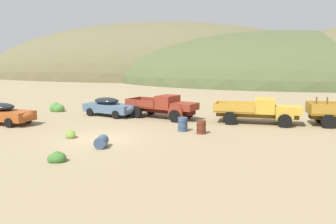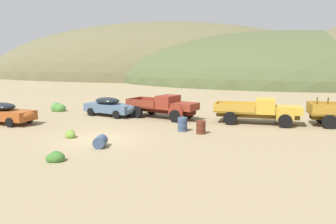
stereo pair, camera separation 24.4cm
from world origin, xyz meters
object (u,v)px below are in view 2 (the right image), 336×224
(car_chalk_blue, at_px, (111,106))
(oil_drum_foreground, at_px, (182,124))
(car_oxide_orange, at_px, (6,113))
(oil_drum_spare, at_px, (201,127))
(truck_rust_red, at_px, (167,106))
(oil_drum_tipped, at_px, (100,142))
(truck_faded_yellow, at_px, (264,111))

(car_chalk_blue, height_order, oil_drum_foreground, car_chalk_blue)
(car_oxide_orange, xyz_separation_m, oil_drum_foreground, (13.20, 0.66, -0.36))
(car_oxide_orange, bearing_deg, oil_drum_spare, 7.63)
(oil_drum_spare, relative_size, oil_drum_foreground, 0.93)
(oil_drum_spare, bearing_deg, car_chalk_blue, 149.63)
(car_chalk_blue, bearing_deg, truck_rust_red, 14.95)
(oil_drum_foreground, bearing_deg, oil_drum_spare, -19.88)
(car_chalk_blue, relative_size, oil_drum_spare, 5.87)
(oil_drum_tipped, bearing_deg, truck_rust_red, 81.47)
(truck_rust_red, bearing_deg, oil_drum_foreground, -45.55)
(car_chalk_blue, bearing_deg, oil_drum_foreground, -15.88)
(truck_rust_red, height_order, oil_drum_tipped, truck_rust_red)
(car_chalk_blue, bearing_deg, oil_drum_tipped, -53.00)
(truck_faded_yellow, relative_size, oil_drum_tipped, 6.51)
(truck_rust_red, bearing_deg, truck_faded_yellow, 14.36)
(truck_faded_yellow, bearing_deg, oil_drum_tipped, -132.44)
(truck_faded_yellow, bearing_deg, truck_rust_red, 178.93)
(car_oxide_orange, distance_m, oil_drum_spare, 14.49)
(oil_drum_spare, bearing_deg, car_oxide_orange, -179.21)
(truck_faded_yellow, distance_m, oil_drum_spare, 5.90)
(truck_rust_red, bearing_deg, oil_drum_spare, -36.24)
(oil_drum_spare, bearing_deg, truck_faded_yellow, 46.43)
(car_oxide_orange, relative_size, truck_rust_red, 0.82)
(truck_faded_yellow, xyz_separation_m, oil_drum_foreground, (-5.33, -3.79, -0.54))
(car_oxide_orange, distance_m, truck_faded_yellow, 19.06)
(truck_rust_red, bearing_deg, car_oxide_orange, -137.48)
(truck_faded_yellow, distance_m, oil_drum_foreground, 6.57)
(car_oxide_orange, bearing_deg, oil_drum_tipped, -16.90)
(car_oxide_orange, height_order, oil_drum_foreground, car_oxide_orange)
(oil_drum_spare, xyz_separation_m, oil_drum_foreground, (-1.28, 0.46, 0.03))
(car_chalk_blue, bearing_deg, oil_drum_spare, -14.17)
(car_oxide_orange, xyz_separation_m, oil_drum_spare, (14.48, 0.20, -0.39))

